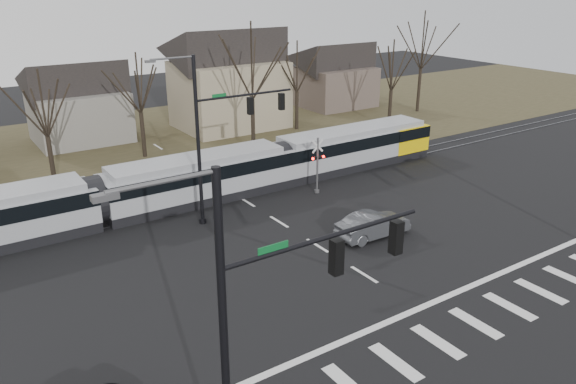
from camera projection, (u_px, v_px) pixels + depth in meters
ground at (392, 291)px, 27.08m from camera, size 140.00×140.00×0.00m
grass_verge at (150, 142)px, 51.92m from camera, size 140.00×28.00×0.01m
crosswalk at (457, 332)px, 23.97m from camera, size 27.00×2.60×0.01m
stop_line at (419, 308)px, 25.68m from camera, size 28.00×0.35×0.01m
lane_dashes at (233, 193)px, 39.50m from camera, size 0.18×30.00×0.01m
rail_pair at (234, 194)px, 39.34m from camera, size 90.00×1.52×0.06m
tram at (196, 177)px, 37.48m from camera, size 41.44×3.08×3.14m
sedan at (373, 225)px, 32.59m from camera, size 1.91×4.67×1.50m
signal_pole_near_left at (277, 316)px, 14.98m from camera, size 9.28×0.44×10.20m
signal_pole_far at (222, 130)px, 33.50m from camera, size 9.28×0.44×10.20m
rail_crossing_signal at (317, 167)px, 38.94m from camera, size 1.08×0.36×4.00m
tree_row at (194, 96)px, 46.53m from camera, size 59.20×7.20×10.00m
house_b at (77, 98)px, 51.02m from camera, size 8.64×7.56×7.65m
house_c at (229, 75)px, 55.52m from camera, size 10.80×8.64×10.10m
house_d at (335, 72)px, 65.32m from camera, size 8.64×7.56×7.65m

